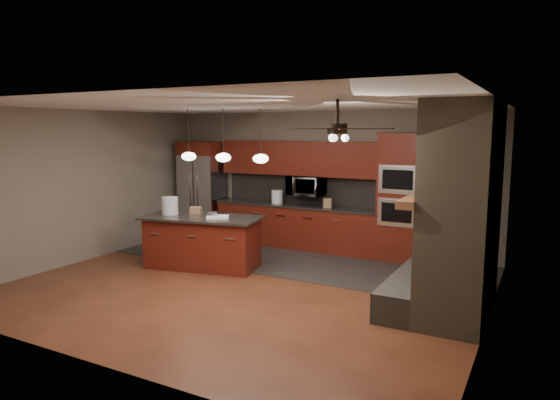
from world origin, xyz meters
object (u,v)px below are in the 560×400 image
Objects in this scene: refrigerator at (203,190)px; white_bucket at (170,206)px; kitchen_island at (202,242)px; microwave at (306,186)px; cardboard_box at (196,210)px; paint_can at (213,215)px; counter_bucket at (277,197)px; paint_tray at (218,217)px; counter_box at (328,203)px; oven_tower at (401,197)px.

refrigerator reaches higher than white_bucket.
microwave is at bearing 54.70° from kitchen_island.
cardboard_box is (0.36, 0.28, -0.10)m from white_bucket.
microwave reaches higher than paint_can.
counter_bucket is at bearing 69.99° from kitchen_island.
white_bucket reaches higher than counter_bucket.
paint_can is at bearing -108.24° from microwave.
white_bucket is 1.63× the size of cardboard_box.
cardboard_box is 2.06m from counter_bucket.
kitchen_island is 11.55× the size of cardboard_box.
white_bucket is 2.00× the size of paint_can.
paint_tray is 2.16m from counter_bucket.
counter_box is (1.26, 2.13, 0.02)m from paint_can.
counter_box is (2.16, 2.20, -0.09)m from white_bucket.
paint_can is at bearing -141.25° from oven_tower.
cardboard_box is at bearing -148.83° from oven_tower.
counter_box is (-1.45, -0.04, -0.20)m from oven_tower.
oven_tower is 1.46m from counter_box.
white_bucket is at bearing -162.55° from cardboard_box.
refrigerator reaches higher than counter_bucket.
counter_box is (1.80, 1.92, 0.01)m from cardboard_box.
refrigerator reaches higher than microwave.
oven_tower is 6.32× the size of paint_tray.
counter_bucket reaches higher than paint_can.
oven_tower reaches higher than counter_box.
oven_tower is at bearing -7.13° from counter_box.
cardboard_box is (-3.24, -1.96, -0.21)m from oven_tower.
microwave is at bearing 4.37° from counter_bucket.
oven_tower is 2.63m from counter_bucket.
counter_bucket is at bearing 179.84° from oven_tower.
kitchen_island is (1.53, -2.08, -0.62)m from refrigerator.
oven_tower is at bearing 24.78° from kitchen_island.
kitchen_island is 14.23× the size of paint_can.
counter_box is (1.18, 2.11, 0.05)m from paint_tray.
counter_bucket is (0.08, 2.18, 0.06)m from paint_can.
white_bucket is at bearing -143.27° from counter_box.
white_bucket is 1.72× the size of counter_box.
refrigerator is at bearing 112.17° from white_bucket.
white_bucket is at bearing -67.83° from refrigerator.
microwave is 0.33× the size of kitchen_island.
cardboard_box reaches higher than paint_can.
kitchen_island is at bearing -134.36° from counter_box.
oven_tower is 1.09× the size of refrigerator.
kitchen_island is (-2.96, -2.16, -0.73)m from oven_tower.
paint_can reaches higher than paint_tray.
microwave is 0.62m from counter_box.
cardboard_box is (-1.27, -2.02, -0.32)m from microwave.
counter_box is (3.04, 0.03, -0.10)m from refrigerator.
paint_can is (0.90, 0.07, -0.10)m from white_bucket.
oven_tower is 4.49m from refrigerator.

